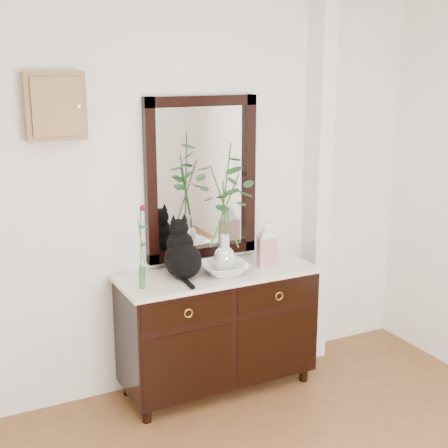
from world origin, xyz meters
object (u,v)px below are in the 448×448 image
ginger_jar (267,243)px  cat (183,249)px  sideboard (217,324)px  lotus_bowl (224,268)px

ginger_jar → cat: bearing=176.3°
sideboard → lotus_bowl: (0.02, -0.07, 0.41)m
lotus_bowl → ginger_jar: 0.36m
cat → lotus_bowl: (0.26, -0.07, -0.15)m
sideboard → lotus_bowl: lotus_bowl is taller
sideboard → ginger_jar: size_ratio=4.16×
sideboard → lotus_bowl: 0.42m
cat → ginger_jar: size_ratio=1.19×
sideboard → cat: size_ratio=3.48×
cat → lotus_bowl: bearing=-9.7°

